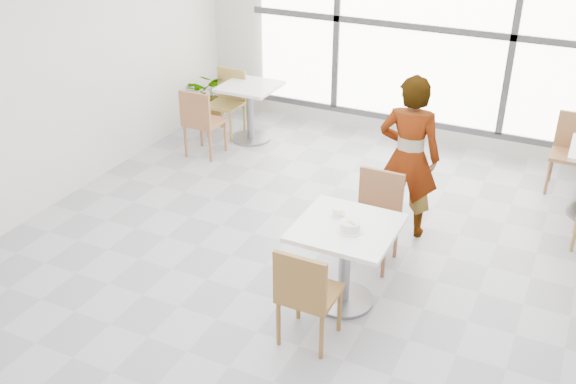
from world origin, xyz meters
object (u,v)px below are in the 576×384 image
at_px(bg_chair_left_near, 201,119).
at_px(plant_left, 213,97).
at_px(bg_chair_left_far, 228,98).
at_px(chair_near, 306,291).
at_px(chair_far, 376,212).
at_px(bg_table_left, 250,104).
at_px(oatmeal_bowl, 350,226).
at_px(main_table, 345,249).
at_px(coffee_cup, 338,213).
at_px(bg_chair_right_far, 573,147).
at_px(person, 409,157).

xyz_separation_m(bg_chair_left_near, plant_left, (-0.49, 1.08, -0.13)).
height_order(bg_chair_left_near, bg_chair_left_far, same).
relative_size(chair_near, chair_far, 1.00).
height_order(chair_far, bg_table_left, chair_far).
height_order(bg_chair_left_far, plant_left, bg_chair_left_far).
bearing_deg(oatmeal_bowl, bg_table_left, 131.28).
relative_size(main_table, coffee_cup, 5.03).
height_order(chair_far, bg_chair_left_near, same).
bearing_deg(bg_chair_right_far, coffee_cup, -118.76).
relative_size(chair_near, bg_table_left, 1.16).
bearing_deg(person, chair_far, 74.78).
height_order(main_table, bg_table_left, same).
distance_m(person, bg_chair_left_far, 3.24).
distance_m(oatmeal_bowl, bg_table_left, 3.72).
height_order(main_table, plant_left, main_table).
bearing_deg(main_table, plant_left, 136.01).
xyz_separation_m(person, plant_left, (-3.28, 1.72, -0.45)).
relative_size(oatmeal_bowl, bg_table_left, 0.28).
xyz_separation_m(main_table, chair_far, (0.01, 0.75, -0.02)).
relative_size(chair_near, bg_chair_right_far, 1.00).
xyz_separation_m(chair_far, bg_chair_right_far, (1.49, 2.32, 0.00)).
relative_size(main_table, oatmeal_bowl, 3.81).
bearing_deg(bg_chair_left_far, plant_left, 146.82).
bearing_deg(chair_far, plant_left, 143.94).
bearing_deg(bg_chair_left_near, chair_far, 155.24).
height_order(coffee_cup, bg_chair_left_near, bg_chair_left_near).
relative_size(coffee_cup, bg_chair_left_near, 0.18).
distance_m(chair_far, bg_chair_right_far, 2.76).
xyz_separation_m(coffee_cup, bg_chair_left_near, (-2.56, 1.87, -0.28)).
distance_m(chair_near, person, 2.01).
bearing_deg(main_table, coffee_cup, 136.56).
relative_size(chair_far, bg_chair_left_far, 1.00).
relative_size(chair_near, plant_left, 1.19).
distance_m(coffee_cup, bg_table_left, 3.48).
bearing_deg(bg_chair_left_near, bg_table_left, -110.89).
bearing_deg(coffee_cup, chair_far, 78.25).
xyz_separation_m(bg_table_left, plant_left, (-0.78, 0.33, -0.12)).
height_order(person, bg_table_left, person).
bearing_deg(coffee_cup, main_table, -43.44).
height_order(main_table, bg_chair_left_near, bg_chair_left_near).
distance_m(chair_far, bg_chair_left_far, 3.45).
xyz_separation_m(chair_near, bg_table_left, (-2.33, 3.36, -0.01)).
distance_m(bg_chair_left_near, bg_chair_right_far, 4.31).
height_order(main_table, person, person).
distance_m(chair_near, oatmeal_bowl, 0.66).
bearing_deg(chair_near, main_table, -96.27).
relative_size(oatmeal_bowl, plant_left, 0.29).
xyz_separation_m(oatmeal_bowl, person, (0.06, 1.40, 0.03)).
bearing_deg(bg_table_left, coffee_cup, -48.96).
height_order(person, plant_left, person).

